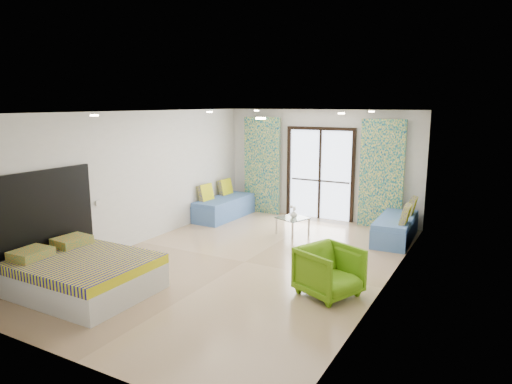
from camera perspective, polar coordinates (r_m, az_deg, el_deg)
The scene contains 24 objects.
floor at distance 8.42m, azimuth -1.42°, elevation -8.73°, with size 5.00×7.50×0.01m, color #9F815F, non-canonical shape.
ceiling at distance 7.92m, azimuth -1.52°, elevation 9.98°, with size 5.00×7.50×0.01m, color silver, non-canonical shape.
wall_back at distance 11.42m, azimuth 8.08°, elevation 3.40°, with size 5.00×0.01×2.70m, color silver, non-canonical shape.
wall_front at distance 5.27m, azimuth -22.62°, elevation -6.34°, with size 5.00×0.01×2.70m, color silver, non-canonical shape.
wall_left at distance 9.55m, azimuth -14.54°, elevation 1.67°, with size 0.01×7.50×2.70m, color silver, non-canonical shape.
wall_right at distance 7.16m, azimuth 16.09°, elevation -1.47°, with size 0.01×7.50×2.70m, color silver, non-canonical shape.
balcony_door at distance 11.40m, azimuth 8.01°, elevation 2.93°, with size 1.76×0.08×2.28m.
balcony_rail at distance 11.46m, azimuth 7.99°, elevation 1.41°, with size 1.52×0.03×0.04m, color #595451.
curtain_left at distance 11.90m, azimuth 0.76°, elevation 3.33°, with size 1.00×0.10×2.50m, color beige.
curtain_right at distance 10.81m, azimuth 15.42°, elevation 2.15°, with size 1.00×0.10×2.50m, color beige.
downlight_a at distance 7.25m, azimuth -19.56°, elevation 9.02°, with size 0.12×0.12×0.02m, color #FFE0B2.
downlight_b at distance 5.49m, azimuth 0.59°, elevation 9.19°, with size 0.12×0.12×0.02m, color #FFE0B2.
downlight_c at distance 9.52m, azimuth -5.82°, elevation 9.92°, with size 0.12×0.12×0.02m, color #FFE0B2.
downlight_d at distance 8.26m, azimuth 10.63°, elevation 9.63°, with size 0.12×0.12×0.02m, color #FFE0B2.
downlight_e at distance 11.22m, azimuth 0.07°, elevation 10.14°, with size 0.12×0.12×0.02m, color #FFE0B2.
downlight_f at distance 10.18m, azimuth 14.23°, elevation 9.72°, with size 0.12×0.12×0.02m, color #FFE0B2.
headboard at distance 8.07m, azimuth -25.66°, elevation -2.93°, with size 0.06×2.10×1.50m, color black.
switch_plate at distance 8.84m, azimuth -19.14°, elevation -1.31°, with size 0.02×0.10×0.10m, color silver.
bed at distance 7.54m, azimuth -20.73°, elevation -9.60°, with size 1.96×1.60×0.68m.
daybed_left at distance 11.52m, azimuth -4.05°, elevation -1.84°, with size 0.76×1.86×0.91m.
daybed_right at distance 10.07m, azimuth 17.12°, elevation -4.27°, with size 0.76×1.80×0.88m.
coffee_table at distance 10.06m, azimuth 4.61°, elevation -3.43°, with size 0.74×0.74×0.67m.
vase at distance 10.03m, azimuth 4.74°, elevation -2.75°, with size 0.16×0.17×0.16m, color white.
armchair at distance 6.99m, azimuth 9.15°, elevation -9.49°, with size 0.80×0.75×0.82m, color #5F9A13.
Camera 1 is at (4.00, -6.84, 2.85)m, focal length 32.00 mm.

